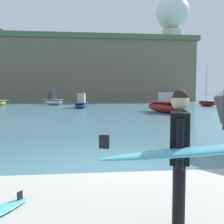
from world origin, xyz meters
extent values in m
plane|color=#42707F|center=(0.00, 0.00, 0.00)|extent=(400.00, 400.00, 0.00)
cylinder|color=black|center=(0.60, -4.34, 0.69)|extent=(0.15, 0.15, 0.90)
cylinder|color=black|center=(0.52, -4.56, 0.69)|extent=(0.15, 0.15, 0.90)
cube|color=black|center=(0.56, -4.45, 1.44)|extent=(0.33, 0.43, 0.60)
sphere|color=#DBB28E|center=(0.56, -4.45, 1.87)|extent=(0.21, 0.21, 0.21)
sphere|color=black|center=(0.56, -4.45, 1.92)|extent=(0.19, 0.19, 0.19)
cylinder|color=black|center=(0.73, -4.11, 1.56)|extent=(0.26, 0.53, 0.41)
cylinder|color=black|center=(0.48, -4.68, 1.40)|extent=(0.09, 0.09, 0.56)
ellipsoid|color=#4CB2CC|center=(0.55, -4.78, 1.34)|extent=(2.09, 1.03, 0.37)
cube|color=black|center=(-0.35, -4.47, 1.41)|extent=(0.12, 0.06, 0.16)
cube|color=black|center=(-1.58, -3.28, 0.36)|extent=(0.07, 0.09, 0.14)
ellipsoid|color=beige|center=(-5.48, 37.38, 0.46)|extent=(3.98, 3.95, 0.91)
cube|color=#9C9991|center=(-5.48, 37.38, 0.87)|extent=(3.66, 3.64, 0.10)
cube|color=#33383D|center=(-5.70, 37.59, 1.54)|extent=(1.53, 1.53, 1.27)
cube|color=#334C5B|center=(-5.70, 37.59, 2.24)|extent=(1.38, 1.37, 0.12)
ellipsoid|color=maroon|center=(18.36, 31.86, 0.37)|extent=(1.70, 4.58, 0.74)
cube|color=maroon|center=(18.36, 31.86, 0.70)|extent=(1.56, 4.22, 0.10)
cylinder|color=silver|center=(18.35, 32.20, 3.75)|extent=(0.12, 0.12, 6.01)
cylinder|color=silver|center=(18.35, 32.20, 1.64)|extent=(0.17, 2.72, 0.08)
ellipsoid|color=navy|center=(-0.85, 28.56, 0.35)|extent=(2.17, 5.19, 0.70)
cube|color=navy|center=(-0.85, 28.56, 0.66)|extent=(2.00, 4.77, 0.10)
cube|color=#B7B2A8|center=(-0.80, 28.93, 1.34)|extent=(1.10, 1.62, 1.27)
cube|color=#334C5B|center=(-0.80, 28.93, 2.04)|extent=(0.99, 1.46, 0.12)
ellipsoid|color=maroon|center=(7.65, 18.87, 0.54)|extent=(3.37, 5.94, 1.09)
cube|color=maroon|center=(7.65, 18.87, 1.05)|extent=(3.10, 5.47, 0.10)
cube|color=#B7B2A8|center=(7.77, 18.46, 1.58)|extent=(1.53, 1.94, 0.98)
cube|color=#334C5B|center=(7.77, 18.46, 2.13)|extent=(1.38, 1.75, 0.12)
cube|color=#756651|center=(-10.57, 69.51, 7.19)|extent=(73.67, 30.55, 14.38)
cube|color=#4C6B42|center=(-10.57, 69.51, 14.98)|extent=(75.15, 31.16, 1.20)
cylinder|color=silver|center=(23.04, 62.61, 17.09)|extent=(5.45, 5.45, 3.02)
sphere|color=white|center=(23.04, 62.61, 23.02)|extent=(8.84, 8.84, 8.84)
camera|label=1|loc=(-0.58, -7.52, 1.97)|focal=43.02mm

